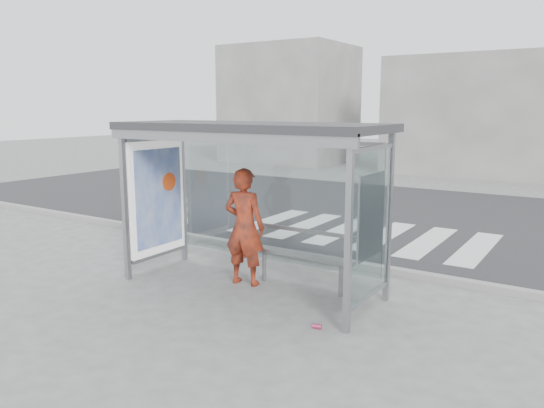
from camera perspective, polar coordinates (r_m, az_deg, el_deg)
The scene contains 10 objects.
ground at distance 8.55m, azimuth -2.42°, elevation -9.10°, with size 80.00×80.00×0.00m, color #60605E.
road at distance 14.64m, azimuth 13.53°, elevation -1.14°, with size 30.00×10.00×0.01m, color #272729.
curb at distance 10.11m, azimuth 3.97°, elevation -5.67°, with size 30.00×0.18×0.12m, color gray.
crosswalk at distance 12.35m, azimuth 9.68°, elevation -3.12°, with size 5.55×3.00×0.00m.
bus_shelter at distance 8.38m, azimuth -4.36°, elevation 4.41°, with size 4.25×1.65×2.62m.
building_left at distance 28.62m, azimuth 1.93°, elevation 10.64°, with size 6.00×5.00×6.00m, color slate.
building_center at distance 25.02m, azimuth 22.25°, elevation 8.79°, with size 8.00×5.00×5.00m, color slate.
person at distance 8.54m, azimuth -2.98°, elevation -2.46°, with size 0.70×0.46×1.91m, color #C55112.
bench at distance 8.44m, azimuth 3.24°, elevation -5.44°, with size 1.80×0.32×0.93m.
soda_can at distance 7.11m, azimuth 4.87°, elevation -12.98°, with size 0.06×0.06×0.12m, color #D94073.
Camera 1 is at (4.65, -6.59, 2.84)m, focal length 35.00 mm.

